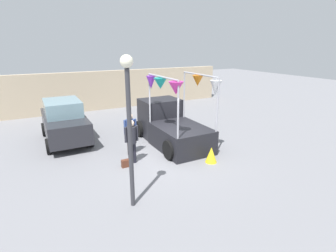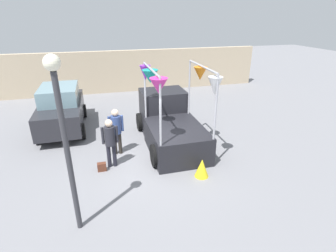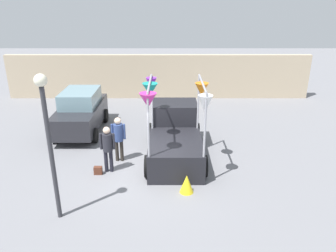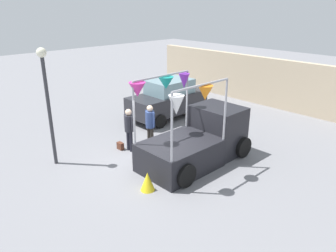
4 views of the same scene
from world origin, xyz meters
The scene contains 9 objects.
ground_plane centered at (0.00, 0.00, 0.00)m, with size 60.00×60.00×0.00m, color slate.
vendor_truck centered at (0.85, 1.35, 0.86)m, with size 2.39×4.08×3.13m.
parked_car centered at (-3.33, 3.72, 0.94)m, with size 1.88×4.00×1.88m.
person_customer centered at (-1.48, -0.04, 1.01)m, with size 0.53×0.34×1.68m.
person_vendor centered at (-1.22, 0.79, 1.04)m, with size 0.53×0.34×1.71m.
handbag centered at (-1.83, -0.24, 0.14)m, with size 0.28×0.16×0.28m, color #592D1E.
street_lamp centered at (-2.43, -2.60, 2.63)m, with size 0.32×0.32×4.05m.
brick_boundary_wall centered at (0.00, 9.13, 1.30)m, with size 18.00×0.36×2.60m, color tan.
folded_kite_bundle_sunflower centered at (1.17, -1.37, 0.30)m, with size 0.44×0.44×0.60m, color yellow.
Camera 2 is at (-1.65, -7.80, 4.71)m, focal length 28.00 mm.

